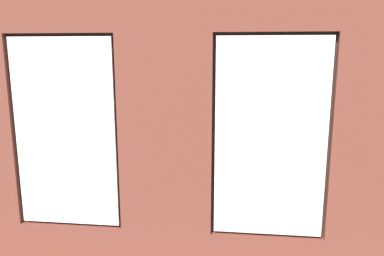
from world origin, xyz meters
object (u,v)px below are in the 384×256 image
at_px(coffee_table, 194,156).
at_px(potted_plant_foreground_right, 98,121).
at_px(potted_plant_corner_near_left, 327,125).
at_px(cup_ceramic, 173,153).
at_px(potted_plant_near_tv, 49,151).
at_px(table_plant_small, 194,148).
at_px(remote_black, 186,151).
at_px(potted_plant_by_left_couch, 312,156).
at_px(couch_by_window, 155,221).
at_px(potted_plant_mid_room_small, 239,153).
at_px(media_console, 48,162).
at_px(potted_plant_between_couches, 281,197).
at_px(papasan_chair, 203,139).
at_px(potted_plant_beside_window_right, 8,195).
at_px(tv_flatscreen, 46,132).
at_px(couch_left, 356,182).

bearing_deg(coffee_table, potted_plant_foreground_right, -34.35).
height_order(coffee_table, potted_plant_foreground_right, potted_plant_foreground_right).
bearing_deg(potted_plant_corner_near_left, cup_ceramic, 30.68).
bearing_deg(potted_plant_near_tv, table_plant_small, -153.21).
bearing_deg(remote_black, potted_plant_near_tv, 149.73).
relative_size(cup_ceramic, table_plant_small, 0.43).
height_order(potted_plant_corner_near_left, potted_plant_near_tv, potted_plant_corner_near_left).
bearing_deg(potted_plant_by_left_couch, potted_plant_near_tv, 19.04).
bearing_deg(coffee_table, remote_black, -34.37).
height_order(couch_by_window, potted_plant_mid_room_small, couch_by_window).
relative_size(media_console, potted_plant_between_couches, 0.73).
bearing_deg(potted_plant_corner_near_left, papasan_chair, 9.87).
distance_m(potted_plant_corner_near_left, potted_plant_between_couches, 4.72).
xyz_separation_m(couch_by_window, cup_ceramic, (0.21, -2.60, 0.15)).
xyz_separation_m(potted_plant_by_left_couch, potted_plant_corner_near_left, (-0.55, -1.36, 0.37)).
height_order(potted_plant_by_left_couch, potted_plant_between_couches, potted_plant_between_couches).
height_order(table_plant_small, papasan_chair, papasan_chair).
xyz_separation_m(couch_by_window, potted_plant_corner_near_left, (-3.02, -4.52, 0.39)).
height_order(remote_black, potted_plant_foreground_right, potted_plant_foreground_right).
xyz_separation_m(cup_ceramic, table_plant_small, (-0.37, -0.13, 0.07)).
bearing_deg(table_plant_small, couch_by_window, 86.52).
relative_size(media_console, potted_plant_beside_window_right, 1.07).
distance_m(couch_by_window, potted_plant_by_left_couch, 4.01).
height_order(tv_flatscreen, potted_plant_by_left_couch, tv_flatscreen).
bearing_deg(table_plant_small, potted_plant_between_couches, 116.39).
xyz_separation_m(papasan_chair, potted_plant_foreground_right, (2.60, -0.44, 0.27)).
height_order(couch_left, potted_plant_foreground_right, potted_plant_foreground_right).
relative_size(papasan_chair, potted_plant_by_left_couch, 1.78).
distance_m(couch_by_window, cup_ceramic, 2.62).
height_order(remote_black, papasan_chair, papasan_chair).
distance_m(couch_left, coffee_table, 2.87).
height_order(table_plant_small, media_console, table_plant_small).
distance_m(remote_black, potted_plant_mid_room_small, 1.04).
relative_size(tv_flatscreen, potted_plant_by_left_couch, 1.78).
height_order(coffee_table, cup_ceramic, cup_ceramic).
height_order(potted_plant_by_left_couch, potted_plant_corner_near_left, potted_plant_corner_near_left).
height_order(table_plant_small, potted_plant_near_tv, potted_plant_near_tv).
bearing_deg(potted_plant_beside_window_right, potted_plant_corner_near_left, -136.30).
xyz_separation_m(media_console, potted_plant_corner_near_left, (-5.70, -2.00, 0.48)).
bearing_deg(remote_black, tv_flatscreen, 125.94).
height_order(cup_ceramic, potted_plant_corner_near_left, potted_plant_corner_near_left).
xyz_separation_m(couch_left, potted_plant_mid_room_small, (1.83, -1.20, 0.08)).
bearing_deg(tv_flatscreen, remote_black, -173.21).
xyz_separation_m(potted_plant_by_left_couch, potted_plant_foreground_right, (4.84, -1.31, 0.35)).
bearing_deg(cup_ceramic, couch_left, 164.68).
height_order(couch_by_window, potted_plant_between_couches, potted_plant_between_couches).
distance_m(cup_ceramic, potted_plant_foreground_right, 2.87).
bearing_deg(table_plant_small, potted_plant_corner_near_left, -147.95).
bearing_deg(potted_plant_by_left_couch, tv_flatscreen, 7.11).
relative_size(couch_left, table_plant_small, 9.47).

